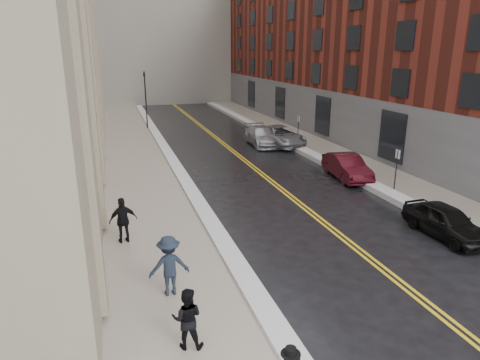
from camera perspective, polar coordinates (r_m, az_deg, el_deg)
ground at (r=13.38m, az=12.29°, el=-15.31°), size 160.00×160.00×0.00m
sidewalk_left at (r=26.70m, az=-13.50°, el=1.37°), size 4.00×64.00×0.15m
sidewalk_right at (r=30.52m, az=12.67°, el=3.37°), size 3.00×64.00×0.15m
lane_stripe_a at (r=27.93m, az=0.72°, el=2.38°), size 0.12×64.00×0.01m
lane_stripe_b at (r=28.00m, az=1.19°, el=2.42°), size 0.12×64.00×0.01m
snow_ridge_left at (r=26.90m, az=-8.62°, el=1.89°), size 0.70×60.80×0.26m
snow_ridge_right at (r=29.65m, az=9.55°, el=3.30°), size 0.85×60.80×0.30m
building_right at (r=40.25m, az=19.58°, el=18.87°), size 14.00×50.00×18.00m
traffic_signal at (r=40.07m, az=-12.48°, el=10.94°), size 0.18×0.15×5.20m
parking_sign_near at (r=23.15m, az=20.13°, el=1.69°), size 0.06×0.35×2.23m
parking_sign_far at (r=33.25m, az=7.77°, el=6.99°), size 0.06×0.35×2.23m
car_black at (r=18.62m, az=25.73°, el=-4.95°), size 1.61×3.78×1.28m
car_maroon at (r=25.02m, az=14.05°, el=1.74°), size 1.89×4.31×1.38m
car_silver_near at (r=32.96m, az=2.95°, el=5.87°), size 2.17×4.91×1.40m
car_silver_far at (r=32.98m, az=5.24°, el=5.90°), size 3.15×5.58×1.47m
pedestrian_a at (r=10.78m, az=-7.07°, el=-17.84°), size 0.90×0.80×1.56m
pedestrian_b at (r=12.81m, az=-9.43°, el=-11.18°), size 1.19×0.70×1.83m
pedestrian_c at (r=16.43m, az=-15.30°, el=-5.20°), size 1.07×0.57×1.74m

